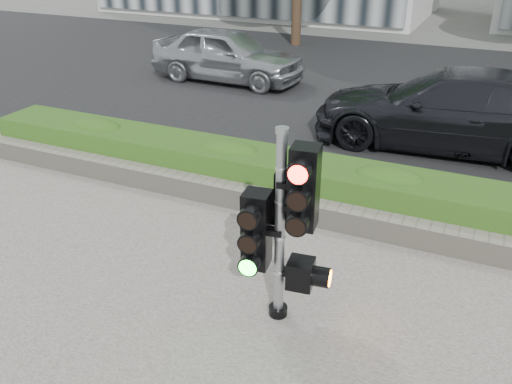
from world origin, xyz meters
TOP-DOWN VIEW (x-y plane):
  - ground at (0.00, 0.00)m, footprint 120.00×120.00m
  - road at (0.00, 10.00)m, footprint 60.00×13.00m
  - curb at (0.00, 3.15)m, footprint 60.00×0.25m
  - stone_wall at (0.00, 1.90)m, footprint 12.00×0.32m
  - hedge at (0.00, 2.55)m, footprint 12.00×1.00m
  - traffic_signal at (0.92, -0.30)m, footprint 0.81×0.63m
  - car_silver at (-4.42, 8.76)m, footprint 4.47×1.94m
  - car_dark at (1.98, 6.02)m, footprint 5.49×2.44m

SIDE VIEW (x-z plane):
  - ground at x=0.00m, z-range 0.00..0.00m
  - road at x=0.00m, z-range 0.00..0.02m
  - curb at x=0.00m, z-range 0.00..0.12m
  - stone_wall at x=0.00m, z-range 0.03..0.37m
  - hedge at x=0.00m, z-range 0.03..0.71m
  - car_silver at x=-4.42m, z-range 0.02..1.52m
  - car_dark at x=1.98m, z-range 0.02..1.58m
  - traffic_signal at x=0.92m, z-range 0.15..2.44m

